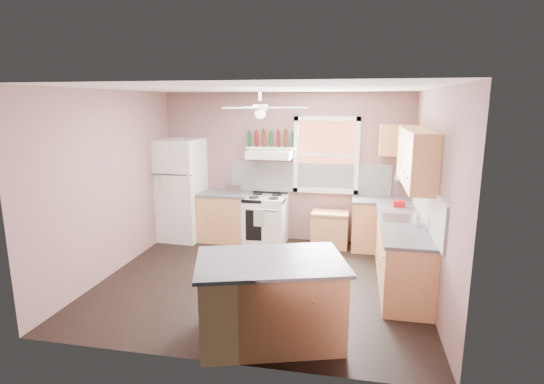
% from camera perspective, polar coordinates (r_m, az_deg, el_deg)
% --- Properties ---
extents(floor, '(4.50, 4.50, 0.00)m').
position_cam_1_polar(floor, '(6.24, -1.47, -11.84)').
color(floor, black).
rests_on(floor, ground).
extents(ceiling, '(4.50, 4.50, 0.00)m').
position_cam_1_polar(ceiling, '(5.71, -1.62, 13.79)').
color(ceiling, white).
rests_on(ceiling, ground).
extents(wall_back, '(4.50, 0.05, 2.70)m').
position_cam_1_polar(wall_back, '(7.79, 1.76, 3.33)').
color(wall_back, '#7E5B59').
rests_on(wall_back, ground).
extents(wall_right, '(0.05, 4.00, 2.70)m').
position_cam_1_polar(wall_right, '(5.78, 21.05, -0.50)').
color(wall_right, '#7E5B59').
rests_on(wall_right, ground).
extents(wall_left, '(0.05, 4.00, 2.70)m').
position_cam_1_polar(wall_left, '(6.70, -20.88, 1.14)').
color(wall_left, '#7E5B59').
rests_on(wall_left, ground).
extents(backsplash_back, '(2.90, 0.03, 0.55)m').
position_cam_1_polar(backsplash_back, '(7.71, 5.00, 1.89)').
color(backsplash_back, white).
rests_on(backsplash_back, wall_back).
extents(backsplash_right, '(0.03, 2.60, 0.55)m').
position_cam_1_polar(backsplash_right, '(6.10, 20.10, -1.50)').
color(backsplash_right, white).
rests_on(backsplash_right, wall_right).
extents(window_view, '(1.00, 0.02, 1.20)m').
position_cam_1_polar(window_view, '(7.62, 7.30, 4.95)').
color(window_view, brown).
rests_on(window_view, wall_back).
extents(window_frame, '(1.16, 0.07, 1.36)m').
position_cam_1_polar(window_frame, '(7.60, 7.29, 4.92)').
color(window_frame, white).
rests_on(window_frame, wall_back).
extents(refrigerator, '(0.84, 0.82, 1.87)m').
position_cam_1_polar(refrigerator, '(8.04, -12.25, 0.31)').
color(refrigerator, white).
rests_on(refrigerator, floor).
extents(base_cabinet_left, '(0.90, 0.60, 0.86)m').
position_cam_1_polar(base_cabinet_left, '(7.91, -6.29, -3.42)').
color(base_cabinet_left, '#BF7F4F').
rests_on(base_cabinet_left, floor).
extents(counter_left, '(0.92, 0.62, 0.04)m').
position_cam_1_polar(counter_left, '(7.80, -6.36, -0.23)').
color(counter_left, '#4D4D50').
rests_on(counter_left, base_cabinet_left).
extents(toaster, '(0.29, 0.18, 0.18)m').
position_cam_1_polar(toaster, '(7.64, -5.04, 0.37)').
color(toaster, silver).
rests_on(toaster, counter_left).
extents(stove, '(0.76, 0.66, 0.86)m').
position_cam_1_polar(stove, '(7.72, -0.85, -3.73)').
color(stove, white).
rests_on(stove, floor).
extents(range_hood, '(0.78, 0.50, 0.14)m').
position_cam_1_polar(range_hood, '(7.52, -0.31, 5.10)').
color(range_hood, white).
rests_on(range_hood, wall_back).
extents(bottle_shelf, '(0.90, 0.26, 0.03)m').
position_cam_1_polar(bottle_shelf, '(7.63, -0.13, 5.96)').
color(bottle_shelf, white).
rests_on(bottle_shelf, range_hood).
extents(cart, '(0.64, 0.43, 0.64)m').
position_cam_1_polar(cart, '(7.59, 7.75, -4.99)').
color(cart, '#BF7F4F').
rests_on(cart, floor).
extents(base_cabinet_corner, '(1.00, 0.60, 0.86)m').
position_cam_1_polar(base_cabinet_corner, '(7.58, 14.50, -4.43)').
color(base_cabinet_corner, '#BF7F4F').
rests_on(base_cabinet_corner, floor).
extents(base_cabinet_right, '(0.60, 2.20, 0.86)m').
position_cam_1_polar(base_cabinet_right, '(6.26, 17.01, -8.05)').
color(base_cabinet_right, '#BF7F4F').
rests_on(base_cabinet_right, floor).
extents(counter_corner, '(1.02, 0.62, 0.04)m').
position_cam_1_polar(counter_corner, '(7.47, 14.68, -1.11)').
color(counter_corner, '#4D4D50').
rests_on(counter_corner, base_cabinet_corner).
extents(counter_right, '(0.62, 2.22, 0.04)m').
position_cam_1_polar(counter_right, '(6.13, 17.17, -4.08)').
color(counter_right, '#4D4D50').
rests_on(counter_right, base_cabinet_right).
extents(sink, '(0.55, 0.45, 0.03)m').
position_cam_1_polar(sink, '(6.32, 17.00, -3.46)').
color(sink, silver).
rests_on(sink, counter_right).
extents(faucet, '(0.03, 0.03, 0.14)m').
position_cam_1_polar(faucet, '(6.32, 18.49, -2.85)').
color(faucet, silver).
rests_on(faucet, sink).
extents(upper_cabinet_right, '(0.33, 1.80, 0.76)m').
position_cam_1_polar(upper_cabinet_right, '(6.17, 18.80, 4.46)').
color(upper_cabinet_right, '#BF7F4F').
rests_on(upper_cabinet_right, wall_right).
extents(upper_cabinet_corner, '(0.60, 0.33, 0.52)m').
position_cam_1_polar(upper_cabinet_corner, '(7.46, 16.58, 6.71)').
color(upper_cabinet_corner, '#BF7F4F').
rests_on(upper_cabinet_corner, wall_back).
extents(paper_towel, '(0.26, 0.12, 0.12)m').
position_cam_1_polar(paper_towel, '(7.58, 17.17, 1.79)').
color(paper_towel, white).
rests_on(paper_towel, wall_back).
extents(island, '(1.67, 1.32, 0.86)m').
position_cam_1_polar(island, '(4.69, -0.20, -14.47)').
color(island, '#BF7F4F').
rests_on(island, floor).
extents(island_top, '(1.78, 1.42, 0.04)m').
position_cam_1_polar(island_top, '(4.51, -0.20, -9.33)').
color(island_top, '#4D4D50').
rests_on(island_top, island).
extents(ceiling_fan_hub, '(0.20, 0.20, 0.08)m').
position_cam_1_polar(ceiling_fan_hub, '(5.71, -1.60, 11.28)').
color(ceiling_fan_hub, white).
rests_on(ceiling_fan_hub, ceiling).
extents(soap_bottle, '(0.10, 0.10, 0.24)m').
position_cam_1_polar(soap_bottle, '(5.95, 19.00, -3.30)').
color(soap_bottle, silver).
rests_on(soap_bottle, counter_right).
extents(red_caddy, '(0.19, 0.14, 0.10)m').
position_cam_1_polar(red_caddy, '(6.98, 16.64, -1.53)').
color(red_caddy, '#B60F10').
rests_on(red_caddy, counter_right).
extents(wine_bottles, '(0.86, 0.06, 0.31)m').
position_cam_1_polar(wine_bottles, '(7.61, -0.12, 7.15)').
color(wine_bottles, '#143819').
rests_on(wine_bottles, bottle_shelf).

